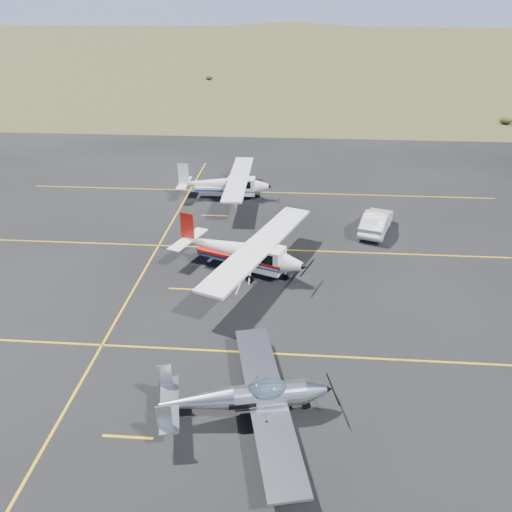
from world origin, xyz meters
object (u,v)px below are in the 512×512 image
(aircraft_cessna, at_px, (241,250))
(sedan, at_px, (376,221))
(aircraft_low_wing, at_px, (250,397))
(aircraft_plain, at_px, (225,184))

(aircraft_cessna, height_order, sedan, aircraft_cessna)
(aircraft_cessna, bearing_deg, sedan, 56.62)
(aircraft_low_wing, xyz_separation_m, sedan, (7.47, 18.50, -0.18))
(aircraft_low_wing, relative_size, aircraft_cessna, 0.78)
(aircraft_low_wing, bearing_deg, aircraft_plain, 86.99)
(aircraft_cessna, relative_size, aircraft_plain, 1.07)
(sedan, bearing_deg, aircraft_low_wing, 86.57)
(aircraft_low_wing, height_order, aircraft_plain, aircraft_plain)
(aircraft_cessna, distance_m, sedan, 11.15)
(aircraft_low_wing, xyz_separation_m, aircraft_plain, (-4.22, 24.37, 0.30))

